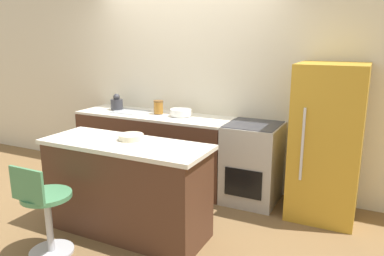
% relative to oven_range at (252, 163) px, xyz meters
% --- Properties ---
extents(ground_plane, '(14.00, 14.00, 0.00)m').
position_rel_oven_range_xyz_m(ground_plane, '(-1.04, -0.33, -0.46)').
color(ground_plane, brown).
extents(wall_back, '(8.00, 0.06, 2.60)m').
position_rel_oven_range_xyz_m(wall_back, '(-1.04, 0.35, 0.84)').
color(wall_back, beige).
rests_on(wall_back, ground_plane).
extents(back_counter, '(2.06, 0.63, 0.93)m').
position_rel_oven_range_xyz_m(back_counter, '(-1.35, 0.00, -0.00)').
color(back_counter, '#4C2D1E').
rests_on(back_counter, ground_plane).
extents(kitchen_island, '(1.65, 0.62, 0.92)m').
position_rel_oven_range_xyz_m(kitchen_island, '(-0.87, -1.26, -0.00)').
color(kitchen_island, '#4C2D1E').
rests_on(kitchen_island, ground_plane).
extents(oven_range, '(0.61, 0.64, 0.93)m').
position_rel_oven_range_xyz_m(oven_range, '(0.00, 0.00, 0.00)').
color(oven_range, '#B7B2A8').
rests_on(oven_range, ground_plane).
extents(refrigerator, '(0.68, 0.69, 1.63)m').
position_rel_oven_range_xyz_m(refrigerator, '(0.80, -0.02, 0.35)').
color(refrigerator, gold).
rests_on(refrigerator, ground_plane).
extents(stool_chair, '(0.43, 0.43, 0.86)m').
position_rel_oven_range_xyz_m(stool_chair, '(-1.26, -1.91, -0.05)').
color(stool_chair, '#B7B7BC').
rests_on(stool_chair, ground_plane).
extents(kettle, '(0.17, 0.17, 0.21)m').
position_rel_oven_range_xyz_m(kettle, '(-1.95, 0.04, 0.55)').
color(kettle, '#333338').
rests_on(kettle, back_counter).
extents(mixing_bowl, '(0.26, 0.26, 0.09)m').
position_rel_oven_range_xyz_m(mixing_bowl, '(-0.96, 0.04, 0.51)').
color(mixing_bowl, white).
rests_on(mixing_bowl, back_counter).
extents(canister_jar, '(0.13, 0.13, 0.17)m').
position_rel_oven_range_xyz_m(canister_jar, '(-1.29, 0.04, 0.55)').
color(canister_jar, '#9E6623').
rests_on(canister_jar, back_counter).
extents(fruit_bowl, '(0.24, 0.24, 0.05)m').
position_rel_oven_range_xyz_m(fruit_bowl, '(-0.87, -1.15, 0.48)').
color(fruit_bowl, beige).
rests_on(fruit_bowl, kitchen_island).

